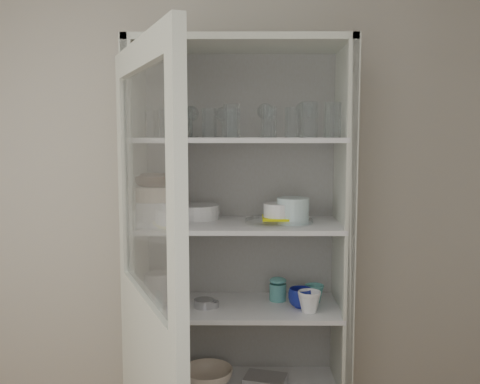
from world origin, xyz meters
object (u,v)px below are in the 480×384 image
at_px(goblet_0, 191,120).
at_px(measuring_cups, 204,303).
at_px(glass_platter, 279,221).
at_px(cream_dish, 207,376).
at_px(goblet_2, 265,119).
at_px(mug_blue, 300,298).
at_px(terracotta_bowl, 155,180).
at_px(grey_bowl_stack, 293,210).
at_px(teal_jar, 278,290).
at_px(cream_bowl, 155,193).
at_px(white_ramekin, 279,210).
at_px(cupboard_door, 149,357).
at_px(pantry_cabinet, 240,285).
at_px(mug_white, 309,302).
at_px(tin_box, 265,382).
at_px(goblet_3, 304,118).
at_px(yellow_trivet, 279,218).
at_px(white_canister, 156,287).
at_px(goblet_1, 223,121).
at_px(plate_stack_front, 155,213).

distance_m(goblet_0, measuring_cups, 0.88).
xyz_separation_m(glass_platter, cream_dish, (-0.34, 0.01, -0.77)).
relative_size(goblet_2, mug_blue, 1.55).
distance_m(goblet_2, glass_platter, 0.50).
distance_m(terracotta_bowl, grey_bowl_stack, 0.66).
relative_size(terracotta_bowl, teal_jar, 2.15).
bearing_deg(cream_bowl, white_ramekin, 5.21).
height_order(terracotta_bowl, teal_jar, terracotta_bowl).
xyz_separation_m(cupboard_door, teal_jar, (0.51, 0.70, 0.04)).
bearing_deg(cream_dish, measuring_cups, -104.58).
distance_m(pantry_cabinet, terracotta_bowl, 0.67).
xyz_separation_m(terracotta_bowl, measuring_cups, (0.22, 0.02, -0.59)).
bearing_deg(mug_white, grey_bowl_stack, 131.67).
distance_m(measuring_cups, tin_box, 0.49).
bearing_deg(terracotta_bowl, goblet_3, 10.81).
relative_size(white_ramekin, tin_box, 0.76).
xyz_separation_m(cream_bowl, grey_bowl_stack, (0.64, 0.05, -0.09)).
relative_size(yellow_trivet, white_canister, 1.12).
xyz_separation_m(goblet_1, plate_stack_front, (-0.31, -0.17, -0.42)).
distance_m(plate_stack_front, mug_white, 0.82).
distance_m(goblet_0, goblet_3, 0.54).
relative_size(pantry_cabinet, tin_box, 10.79).
relative_size(terracotta_bowl, grey_bowl_stack, 1.44).
bearing_deg(grey_bowl_stack, cream_dish, 178.02).
relative_size(goblet_3, measuring_cups, 1.90).
relative_size(cream_bowl, grey_bowl_stack, 1.44).
xyz_separation_m(pantry_cabinet, mug_white, (0.32, -0.18, -0.03)).
bearing_deg(pantry_cabinet, goblet_2, 25.86).
bearing_deg(cupboard_door, mug_blue, 111.51).
xyz_separation_m(goblet_0, plate_stack_front, (-0.15, -0.16, -0.43)).
distance_m(goblet_1, cream_dish, 1.25).
bearing_deg(glass_platter, mug_blue, -15.68).
bearing_deg(goblet_1, mug_white, -28.37).
xyz_separation_m(pantry_cabinet, measuring_cups, (-0.17, -0.11, -0.06)).
bearing_deg(grey_bowl_stack, yellow_trivet, 173.58).
height_order(mug_blue, white_canister, white_canister).
distance_m(pantry_cabinet, yellow_trivet, 0.40).
distance_m(pantry_cabinet, plate_stack_front, 0.56).
xyz_separation_m(goblet_2, terracotta_bowl, (-0.51, -0.19, -0.29)).
xyz_separation_m(white_ramekin, mug_blue, (0.10, -0.03, -0.42)).
bearing_deg(grey_bowl_stack, terracotta_bowl, -175.97).
bearing_deg(tin_box, yellow_trivet, 25.43).
relative_size(terracotta_bowl, mug_white, 2.02).
bearing_deg(pantry_cabinet, cupboard_door, -114.87).
xyz_separation_m(cream_bowl, mug_white, (0.71, -0.05, -0.50)).
bearing_deg(white_ramekin, plate_stack_front, -174.79).
relative_size(plate_stack_front, tin_box, 1.31).
height_order(goblet_3, grey_bowl_stack, goblet_3).
height_order(cupboard_door, goblet_1, cupboard_door).
bearing_deg(mug_blue, goblet_2, 110.31).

